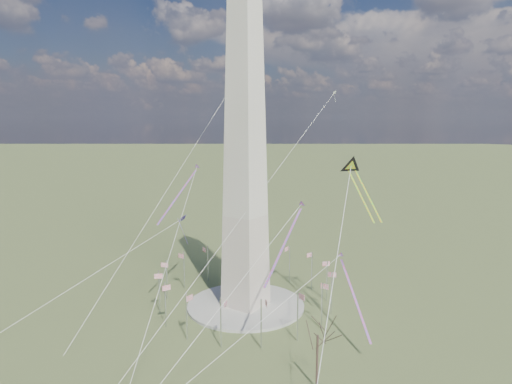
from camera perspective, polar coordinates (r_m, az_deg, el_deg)
The scene contains 12 objects.
ground at distance 145.14m, azimuth -1.28°, elevation -14.09°, with size 2000.00×2000.00×0.00m, color #546432.
plaza at distance 144.98m, azimuth -1.28°, elevation -13.95°, with size 36.00×36.00×0.80m, color #9E9C90.
washington_monument at distance 133.54m, azimuth -1.36°, elevation 5.14°, with size 15.56×15.56×100.00m.
flagpole_ring at distance 142.40m, azimuth -1.29°, elevation -11.41°, with size 54.40×54.40×13.00m.
tree_near at distance 101.31m, azimuth 7.73°, elevation -16.89°, with size 10.47×10.47×18.32m.
kite_delta_black at distance 123.46m, azimuth 12.00°, elevation 2.74°, with size 16.05×15.07×14.77m.
kite_diamond_purple at distance 153.09m, azimuth -9.17°, elevation -3.66°, with size 1.96×3.23×10.37m.
kite_streamer_left at distance 116.56m, azimuth 4.31°, elevation -4.79°, with size 5.16×23.96×16.52m.
kite_streamer_mid at distance 135.72m, azimuth -8.96°, elevation 0.74°, with size 5.44×21.42×14.83m.
kite_streamer_right at distance 126.03m, azimuth 11.65°, elevation -11.07°, with size 17.23×17.77×16.06m.
kite_small_red at distance 185.30m, azimuth -3.60°, elevation 12.02°, with size 1.35×1.88×4.74m.
kite_small_white at distance 172.09m, azimuth 9.78°, elevation 12.00°, with size 1.34×1.93×4.05m.
Camera 1 is at (79.27, -107.02, 57.69)m, focal length 32.00 mm.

